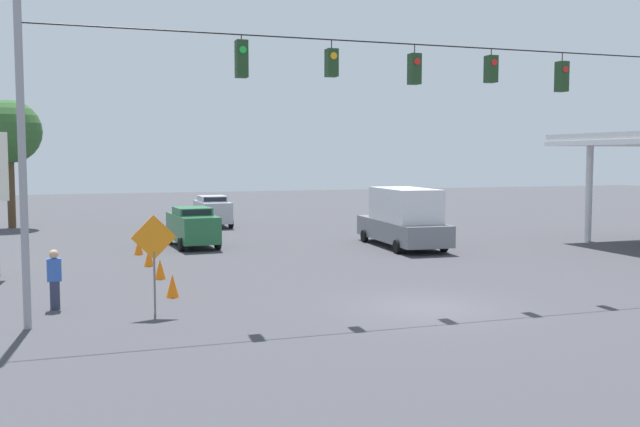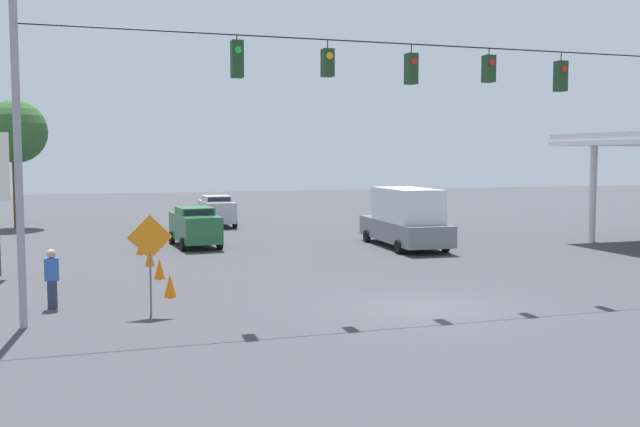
% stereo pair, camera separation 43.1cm
% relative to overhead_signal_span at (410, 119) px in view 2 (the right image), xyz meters
% --- Properties ---
extents(ground_plane, '(140.00, 140.00, 0.00)m').
position_rel_overhead_signal_span_xyz_m(ground_plane, '(-0.01, 0.99, -5.62)').
color(ground_plane, '#3D3D42').
extents(overhead_signal_span, '(22.35, 0.38, 8.63)m').
position_rel_overhead_signal_span_xyz_m(overhead_signal_span, '(0.00, 0.00, 0.00)').
color(overhead_signal_span, '#939399').
rests_on(overhead_signal_span, ground_plane).
extents(sedan_silver_withflow_deep, '(2.03, 4.16, 1.97)m').
position_rel_overhead_signal_span_xyz_m(sedan_silver_withflow_deep, '(1.66, -25.18, -4.59)').
color(sedan_silver_withflow_deep, '#A8AAB2').
rests_on(sedan_silver_withflow_deep, ground_plane).
extents(box_truck_grey_oncoming_far, '(2.84, 7.14, 2.92)m').
position_rel_overhead_signal_span_xyz_m(box_truck_grey_oncoming_far, '(-5.42, -11.98, -4.18)').
color(box_truck_grey_oncoming_far, slate).
rests_on(box_truck_grey_oncoming_far, ground_plane).
extents(sedan_green_withflow_far, '(2.24, 4.61, 1.96)m').
position_rel_overhead_signal_span_xyz_m(sedan_green_withflow_far, '(4.40, -15.47, -4.59)').
color(sedan_green_withflow_far, '#236038').
rests_on(sedan_green_withflow_far, ground_plane).
extents(traffic_cone_nearest, '(0.41, 0.41, 0.74)m').
position_rel_overhead_signal_span_xyz_m(traffic_cone_nearest, '(6.96, -2.99, -5.25)').
color(traffic_cone_nearest, orange).
rests_on(traffic_cone_nearest, ground_plane).
extents(traffic_cone_second, '(0.41, 0.41, 0.74)m').
position_rel_overhead_signal_span_xyz_m(traffic_cone_second, '(6.96, -6.53, -5.25)').
color(traffic_cone_second, orange).
rests_on(traffic_cone_second, ground_plane).
extents(traffic_cone_third, '(0.41, 0.41, 0.74)m').
position_rel_overhead_signal_span_xyz_m(traffic_cone_third, '(7.06, -9.74, -5.25)').
color(traffic_cone_third, orange).
rests_on(traffic_cone_third, ground_plane).
extents(traffic_cone_fourth, '(0.41, 0.41, 0.74)m').
position_rel_overhead_signal_span_xyz_m(traffic_cone_fourth, '(7.18, -13.37, -5.25)').
color(traffic_cone_fourth, orange).
rests_on(traffic_cone_fourth, ground_plane).
extents(work_zone_sign, '(1.27, 0.06, 2.84)m').
position_rel_overhead_signal_span_xyz_m(work_zone_sign, '(7.74, -0.65, -3.63)').
color(work_zone_sign, slate).
rests_on(work_zone_sign, ground_plane).
extents(pedestrian, '(0.40, 0.28, 1.77)m').
position_rel_overhead_signal_span_xyz_m(pedestrian, '(10.45, -2.26, -4.72)').
color(pedestrian, '#2D334C').
rests_on(pedestrian, ground_plane).
extents(tree_horizon_left, '(3.92, 3.92, 7.97)m').
position_rel_overhead_signal_span_xyz_m(tree_horizon_left, '(13.68, -28.46, 0.33)').
color(tree_horizon_left, '#4C3823').
rests_on(tree_horizon_left, ground_plane).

